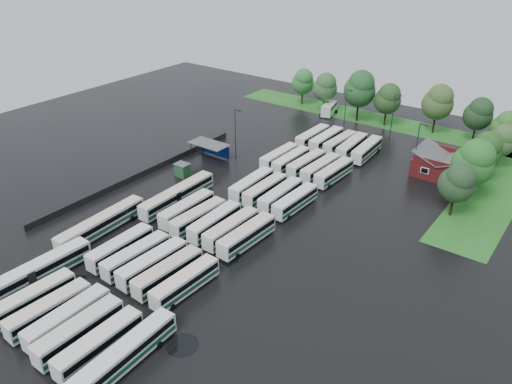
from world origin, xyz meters
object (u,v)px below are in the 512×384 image
Objects in this scene: artic_bus_west_a at (34,274)px; brick_building at (442,167)px; minibus at (329,108)px; artic_bus_east at (117,361)px.

brick_building is at bearing 65.09° from artic_bus_west_a.
brick_building is 0.61× the size of artic_bus_west_a.
brick_building is 1.42× the size of minibus.
minibus is (-23.11, 87.71, -0.05)m from artic_bus_east.
artic_bus_east is 90.70m from minibus.
minibus is (-35.06, 18.25, -0.25)m from brick_building.
artic_bus_east is at bearing -99.77° from brick_building.
artic_bus_east is at bearing -89.40° from minibus.
brick_building is 73.89m from artic_bus_west_a.
brick_building is 0.62× the size of artic_bus_east.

